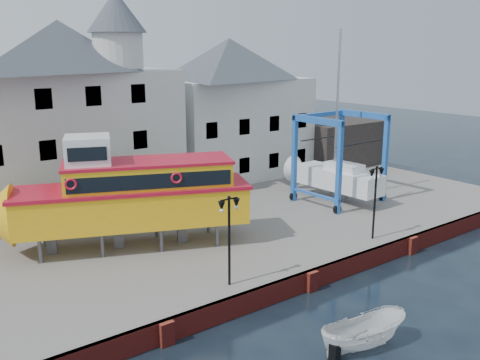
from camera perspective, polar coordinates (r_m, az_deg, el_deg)
ground at (r=26.73m, az=7.53°, el=-11.61°), size 140.00×140.00×0.00m
hardstanding at (r=34.60m, az=-5.35°, el=-4.59°), size 44.00×22.00×1.00m
quay_wall at (r=26.58m, az=7.41°, el=-10.56°), size 44.00×0.47×1.00m
building_white_main at (r=37.65m, az=-18.02°, el=6.99°), size 14.00×8.30×14.00m
building_white_right at (r=44.73m, az=-1.13°, el=7.71°), size 12.00×8.00×11.20m
shed_dark at (r=50.33m, az=9.52°, el=4.09°), size 8.00×7.00×4.00m
lamp_post_left at (r=23.59m, az=-1.17°, el=-4.09°), size 1.12×0.32×4.20m
lamp_post_right at (r=30.33m, az=14.30°, el=-0.41°), size 1.12×0.32×4.20m
tour_boat at (r=28.88m, az=-12.99°, el=-1.65°), size 14.24×8.47×6.11m
travel_lift at (r=38.23m, az=9.71°, el=0.89°), size 5.62×7.80×11.67m
motorboat_a at (r=22.54m, az=12.93°, el=-17.06°), size 4.10×2.25×1.50m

